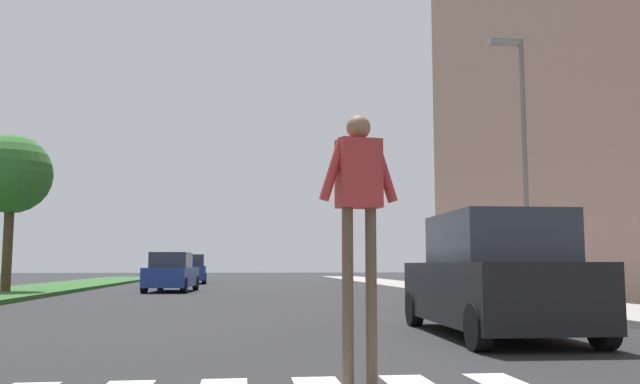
# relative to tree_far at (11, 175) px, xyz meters

# --- Properties ---
(ground_plane) EXTENTS (140.00, 140.00, 0.00)m
(ground_plane) POSITION_rel_tree_far_xyz_m (8.70, 0.74, -4.59)
(ground_plane) COLOR #262628
(tree_far) EXTENTS (3.05, 3.05, 6.01)m
(tree_far) POSITION_rel_tree_far_xyz_m (0.00, 0.00, 0.00)
(tree_far) COLOR #4C3823
(tree_far) RESTS_ON median_strip
(sidewalk_right) EXTENTS (3.00, 64.00, 0.15)m
(sidewalk_right) POSITION_rel_tree_far_xyz_m (17.34, -1.26, -4.52)
(sidewalk_right) COLOR #9E9991
(sidewalk_right) RESTS_ON ground_plane
(street_lamp_right) EXTENTS (1.02, 0.24, 7.50)m
(street_lamp_right) POSITION_rel_tree_far_xyz_m (16.74, -8.79, 0.00)
(street_lamp_right) COLOR slate
(street_lamp_right) RESTS_ON sidewalk_right
(pedestrian_performer) EXTENTS (0.75, 0.30, 2.49)m
(pedestrian_performer) POSITION_rel_tree_far_xyz_m (9.88, -20.77, -2.93)
(pedestrian_performer) COLOR brown
(pedestrian_performer) RESTS_ON ground_plane
(suv_crossing) EXTENTS (2.09, 4.65, 1.97)m
(suv_crossing) POSITION_rel_tree_far_xyz_m (12.92, -16.18, -3.66)
(suv_crossing) COLOR black
(suv_crossing) RESTS_ON ground_plane
(sedan_midblock) EXTENTS (2.09, 4.42, 1.67)m
(sedan_midblock) POSITION_rel_tree_far_xyz_m (5.92, 2.52, -3.82)
(sedan_midblock) COLOR navy
(sedan_midblock) RESTS_ON ground_plane
(sedan_distant) EXTENTS (1.98, 4.34, 1.76)m
(sedan_distant) POSITION_rel_tree_far_xyz_m (5.83, 14.76, -3.78)
(sedan_distant) COLOR navy
(sedan_distant) RESTS_ON ground_plane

